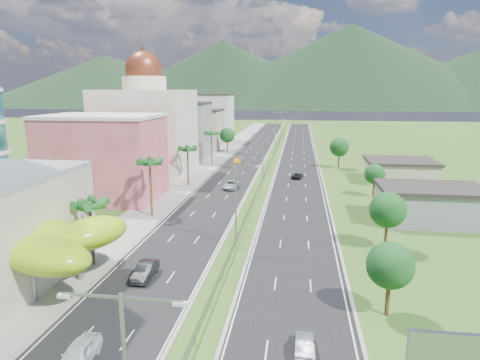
% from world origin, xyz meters
% --- Properties ---
extents(ground, '(500.00, 500.00, 0.00)m').
position_xyz_m(ground, '(0.00, 0.00, 0.00)').
color(ground, '#2D5119').
rests_on(ground, ground).
extents(road_left, '(11.00, 260.00, 0.04)m').
position_xyz_m(road_left, '(-7.50, 90.00, 0.02)').
color(road_left, black).
rests_on(road_left, ground).
extents(road_right, '(11.00, 260.00, 0.04)m').
position_xyz_m(road_right, '(7.50, 90.00, 0.02)').
color(road_right, black).
rests_on(road_right, ground).
extents(sidewalk_left, '(7.00, 260.00, 0.12)m').
position_xyz_m(sidewalk_left, '(-17.00, 90.00, 0.06)').
color(sidewalk_left, gray).
rests_on(sidewalk_left, ground).
extents(median_guardrail, '(0.10, 216.06, 0.76)m').
position_xyz_m(median_guardrail, '(0.00, 71.99, 0.62)').
color(median_guardrail, gray).
rests_on(median_guardrail, ground).
extents(streetlight_median_b, '(6.04, 0.25, 11.00)m').
position_xyz_m(streetlight_median_b, '(0.00, 10.00, 6.75)').
color(streetlight_median_b, gray).
rests_on(streetlight_median_b, ground).
extents(streetlight_median_c, '(6.04, 0.25, 11.00)m').
position_xyz_m(streetlight_median_c, '(0.00, 50.00, 6.75)').
color(streetlight_median_c, gray).
rests_on(streetlight_median_c, ground).
extents(streetlight_median_d, '(6.04, 0.25, 11.00)m').
position_xyz_m(streetlight_median_d, '(0.00, 95.00, 6.75)').
color(streetlight_median_d, gray).
rests_on(streetlight_median_d, ground).
extents(streetlight_median_e, '(6.04, 0.25, 11.00)m').
position_xyz_m(streetlight_median_e, '(0.00, 140.00, 6.75)').
color(streetlight_median_e, gray).
rests_on(streetlight_median_e, ground).
extents(lime_canopy, '(18.00, 15.00, 7.40)m').
position_xyz_m(lime_canopy, '(-20.00, -4.00, 4.99)').
color(lime_canopy, '#94C613').
rests_on(lime_canopy, ground).
extents(pink_shophouse, '(20.00, 15.00, 15.00)m').
position_xyz_m(pink_shophouse, '(-28.00, 32.00, 7.50)').
color(pink_shophouse, '#B3494E').
rests_on(pink_shophouse, ground).
extents(domed_building, '(20.00, 20.00, 28.70)m').
position_xyz_m(domed_building, '(-28.00, 55.00, 11.35)').
color(domed_building, beige).
rests_on(domed_building, ground).
extents(midrise_grey, '(16.00, 15.00, 16.00)m').
position_xyz_m(midrise_grey, '(-27.00, 80.00, 8.00)').
color(midrise_grey, gray).
rests_on(midrise_grey, ground).
extents(midrise_beige, '(16.00, 15.00, 13.00)m').
position_xyz_m(midrise_beige, '(-27.00, 102.00, 6.50)').
color(midrise_beige, gray).
rests_on(midrise_beige, ground).
extents(midrise_white, '(16.00, 15.00, 18.00)m').
position_xyz_m(midrise_white, '(-27.00, 125.00, 9.00)').
color(midrise_white, silver).
rests_on(midrise_white, ground).
extents(shed_near, '(15.00, 10.00, 5.00)m').
position_xyz_m(shed_near, '(28.00, 25.00, 2.50)').
color(shed_near, gray).
rests_on(shed_near, ground).
extents(shed_far, '(14.00, 12.00, 4.40)m').
position_xyz_m(shed_far, '(30.00, 55.00, 2.20)').
color(shed_far, gray).
rests_on(shed_far, ground).
extents(palm_tree_b, '(3.60, 3.60, 8.10)m').
position_xyz_m(palm_tree_b, '(-15.50, 2.00, 7.06)').
color(palm_tree_b, '#47301C').
rests_on(palm_tree_b, ground).
extents(palm_tree_c, '(3.60, 3.60, 9.60)m').
position_xyz_m(palm_tree_c, '(-15.50, 22.00, 8.50)').
color(palm_tree_c, '#47301C').
rests_on(palm_tree_c, ground).
extents(palm_tree_d, '(3.60, 3.60, 8.60)m').
position_xyz_m(palm_tree_d, '(-15.50, 45.00, 7.54)').
color(palm_tree_d, '#47301C').
rests_on(palm_tree_d, ground).
extents(palm_tree_e, '(3.60, 3.60, 9.40)m').
position_xyz_m(palm_tree_e, '(-15.50, 70.00, 8.31)').
color(palm_tree_e, '#47301C').
rests_on(palm_tree_e, ground).
extents(leafy_tree_lfar, '(4.90, 4.90, 8.05)m').
position_xyz_m(leafy_tree_lfar, '(-15.50, 95.00, 5.58)').
color(leafy_tree_lfar, '#47301C').
rests_on(leafy_tree_lfar, ground).
extents(leafy_tree_ra, '(4.20, 4.20, 6.90)m').
position_xyz_m(leafy_tree_ra, '(16.00, -5.00, 4.78)').
color(leafy_tree_ra, '#47301C').
rests_on(leafy_tree_ra, ground).
extents(leafy_tree_rb, '(4.55, 4.55, 7.47)m').
position_xyz_m(leafy_tree_rb, '(19.00, 12.00, 5.18)').
color(leafy_tree_rb, '#47301C').
rests_on(leafy_tree_rb, ground).
extents(leafy_tree_rc, '(3.85, 3.85, 6.33)m').
position_xyz_m(leafy_tree_rc, '(22.00, 40.00, 4.37)').
color(leafy_tree_rc, '#47301C').
rests_on(leafy_tree_rc, ground).
extents(leafy_tree_rd, '(4.90, 4.90, 8.05)m').
position_xyz_m(leafy_tree_rd, '(18.00, 70.00, 5.58)').
color(leafy_tree_rd, '#47301C').
rests_on(leafy_tree_rd, ground).
extents(mountain_ridge, '(860.00, 140.00, 90.00)m').
position_xyz_m(mountain_ridge, '(60.00, 450.00, 0.00)').
color(mountain_ridge, black).
rests_on(mountain_ridge, ground).
extents(car_white_near_left, '(2.05, 4.93, 1.67)m').
position_xyz_m(car_white_near_left, '(-7.96, -15.53, 0.87)').
color(car_white_near_left, white).
rests_on(car_white_near_left, road_left).
extents(car_dark_left, '(1.88, 5.05, 1.65)m').
position_xyz_m(car_dark_left, '(-8.34, -0.51, 0.86)').
color(car_dark_left, black).
rests_on(car_dark_left, road_left).
extents(car_silver_mid_left, '(2.80, 5.93, 1.64)m').
position_xyz_m(car_silver_mid_left, '(-5.84, 42.97, 0.86)').
color(car_silver_mid_left, '#A7AAAE').
rests_on(car_silver_mid_left, road_left).
extents(car_yellow_far_left, '(2.65, 5.51, 1.55)m').
position_xyz_m(car_yellow_far_left, '(-8.96, 72.96, 0.81)').
color(car_yellow_far_left, orange).
rests_on(car_yellow_far_left, road_left).
extents(car_silver_right, '(1.44, 3.92, 1.28)m').
position_xyz_m(car_silver_right, '(8.58, -11.77, 0.68)').
color(car_silver_right, '#989B9F').
rests_on(car_silver_right, road_right).
extents(car_dark_far_right, '(2.84, 4.85, 1.27)m').
position_xyz_m(car_dark_far_right, '(7.51, 55.46, 0.67)').
color(car_dark_far_right, black).
rests_on(car_dark_far_right, road_right).
extents(motorcycle, '(0.67, 1.86, 1.17)m').
position_xyz_m(motorcycle, '(-12.30, 2.26, 0.63)').
color(motorcycle, black).
rests_on(motorcycle, road_left).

